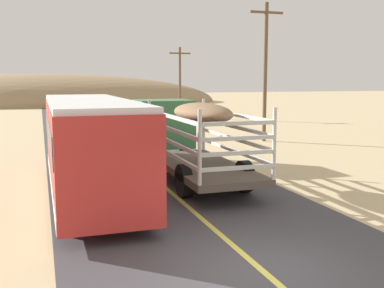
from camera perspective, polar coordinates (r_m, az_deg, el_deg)
The scene contains 8 objects.
ground_plane at distance 9.70m, azimuth 8.81°, elevation -15.50°, with size 240.00×240.00×0.00m, color #CCB284.
road_surface at distance 9.70m, azimuth 8.81°, elevation -15.45°, with size 8.00×120.00×0.02m, color #423F44.
road_centre_line at distance 9.69m, azimuth 8.81°, elevation -15.38°, with size 0.16×117.60×0.00m, color #D8CC4C.
livestock_truck at distance 19.39m, azimuth -1.95°, elevation 1.93°, with size 2.53×9.70×3.02m.
bus at distance 15.31m, azimuth -12.68°, elevation -0.08°, with size 2.54×10.00×3.21m.
power_pole_mid at distance 29.01m, azimuth 9.14°, elevation 9.33°, with size 2.20×0.24×8.52m.
power_pole_far at distance 46.01m, azimuth -1.52°, elevation 7.99°, with size 2.20×0.24×7.03m.
distant_hill at distance 78.03m, azimuth -17.86°, elevation 4.85°, with size 57.46×27.52×9.58m, color #997C5A.
Camera 1 is at (-4.12, -7.88, 3.86)m, focal length 42.70 mm.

